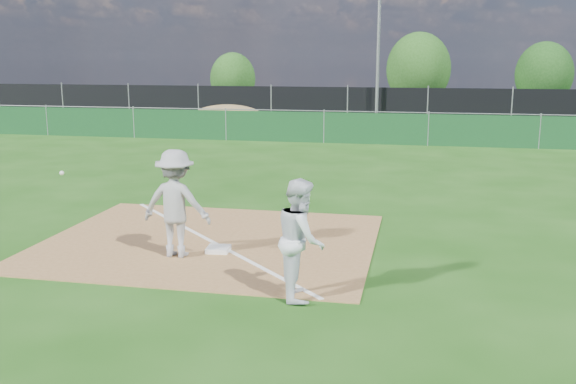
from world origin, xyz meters
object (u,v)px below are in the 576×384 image
Objects in this scene: light_pole at (378,42)px; runner at (301,239)px; tree_right at (544,74)px; car_left at (263,101)px; first_base at (218,249)px; tree_mid at (418,69)px; play_at_first at (176,203)px; car_mid at (320,102)px; tree_left at (233,79)px; car_right at (457,105)px.

runner is at bearing -88.45° from light_pole.
tree_right is at bearing 50.13° from light_pole.
light_pole is 1.92× the size of car_left.
runner reaches higher than first_base.
play_at_first is at bearing -96.27° from tree_mid.
tree_right is at bearing -68.89° from car_left.
tree_left is (-6.86, 5.69, 1.07)m from car_mid.
runner is 0.34× the size of car_right.
play_at_first is 26.60m from car_mid.
tree_right is at bearing 6.19° from tree_left.
play_at_first is 33.36m from tree_mid.
play_at_first is (-0.60, -0.37, 0.87)m from first_base.
play_at_first reaches higher than car_right.
play_at_first is at bearing -170.59° from car_left.
tree_right is (7.91, 1.30, -0.31)m from tree_mid.
first_base is 26.83m from car_right.
tree_mid reaches higher than tree_left.
light_pole reaches higher than tree_right.
tree_right is (16.83, 7.00, 1.48)m from car_left.
play_at_first is (-1.74, -22.67, -3.07)m from light_pole.
tree_right is at bearing 9.29° from tree_mid.
tree_left is 0.84× the size of tree_right.
tree_mid is (3.64, 33.12, 1.58)m from play_at_first.
tree_right is (5.73, 7.75, 1.47)m from car_right.
tree_mid is 1.14× the size of tree_right.
light_pole is 15.41m from tree_right.
light_pole is 1.61× the size of car_right.
car_left is 0.85× the size of tree_mid.
light_pole is 1.87× the size of tree_right.
runner is 0.37× the size of car_mid.
car_right is (11.10, -0.74, 0.01)m from car_left.
light_pole reaches higher than tree_left.
car_left is at bearing 102.26° from first_base.
tree_left reaches higher than car_right.
light_pole is 4.68× the size of runner.
light_pole reaches higher than car_left.
car_right is 7.04m from tree_mid.
light_pole is at bearing 87.07° from first_base.
tree_left is at bearing -173.81° from tree_right.
tree_left is (-8.59, 32.23, 0.92)m from play_at_first.
tree_mid is at bearing 4.17° from tree_left.
play_at_first is 36.33m from tree_right.
tree_right is (11.56, 34.42, 1.27)m from play_at_first.
light_pole is at bearing -125.55° from car_left.
car_right is at bearing 78.77° from first_base.
car_right is (5.83, 26.67, -0.20)m from play_at_first.
car_mid reaches higher than first_base.
runner is 37.00m from tree_right.
first_base is at bearing 31.36° from runner.
car_mid is at bearing 93.72° from play_at_first.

